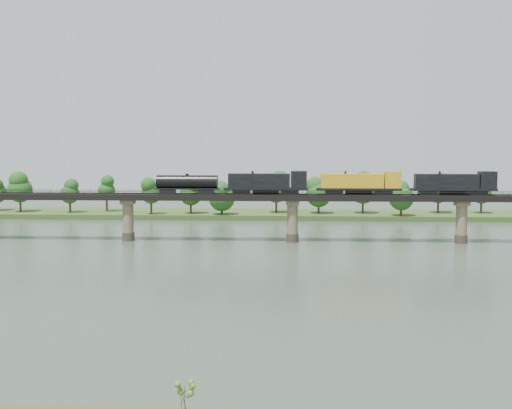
{
  "coord_description": "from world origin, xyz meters",
  "views": [
    {
      "loc": [
        -0.65,
        -123.18,
        22.9
      ],
      "look_at": [
        -8.79,
        30.0,
        9.0
      ],
      "focal_mm": 45.0,
      "sensor_mm": 36.0,
      "label": 1
    }
  ],
  "objects": [
    {
      "name": "freight_train",
      "position": [
        8.47,
        30.0,
        14.17
      ],
      "size": [
        81.11,
        3.16,
        5.58
      ],
      "color": "black",
      "rests_on": "bridge"
    },
    {
      "name": "bridge_superstructure",
      "position": [
        0.0,
        30.0,
        11.79
      ],
      "size": [
        220.0,
        4.9,
        0.75
      ],
      "color": "black",
      "rests_on": "bridge"
    },
    {
      "name": "far_bank",
      "position": [
        0.0,
        85.0,
        0.8
      ],
      "size": [
        300.0,
        24.0,
        1.6
      ],
      "primitive_type": "cube",
      "color": "#304A1D",
      "rests_on": "ground"
    },
    {
      "name": "ground",
      "position": [
        0.0,
        0.0,
        0.0
      ],
      "size": [
        400.0,
        400.0,
        0.0
      ],
      "primitive_type": "plane",
      "color": "#334032",
      "rests_on": "ground"
    },
    {
      "name": "far_treeline",
      "position": [
        -8.21,
        80.52,
        8.83
      ],
      "size": [
        289.06,
        17.54,
        13.6
      ],
      "color": "#382619",
      "rests_on": "far_bank"
    },
    {
      "name": "bridge",
      "position": [
        0.0,
        30.0,
        5.46
      ],
      "size": [
        236.0,
        30.0,
        11.5
      ],
      "color": "#473A2D",
      "rests_on": "ground"
    },
    {
      "name": "sapling",
      "position": [
        -9.14,
        -73.62,
        3.11
      ],
      "size": [
        1.25,
        1.25,
        2.94
      ],
      "rotation": [
        0.0,
        0.0,
        -0.37
      ],
      "color": "brown",
      "rests_on": "near_bank"
    }
  ]
}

